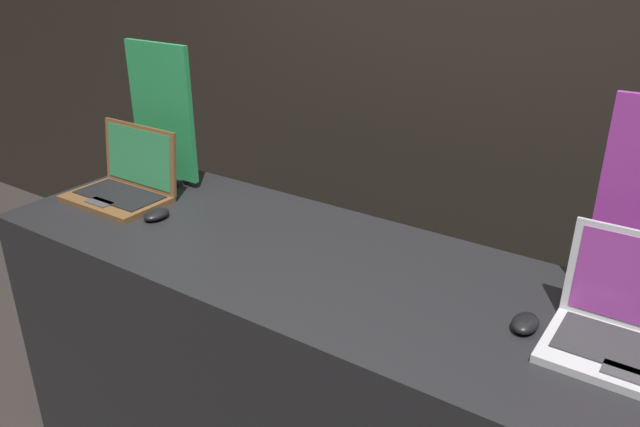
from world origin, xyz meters
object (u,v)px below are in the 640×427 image
Objects in this scene: mouse_back at (525,323)px; laptop_front at (125,182)px; mouse_front at (156,214)px; promo_stand_front at (163,117)px.

laptop_front is at bearing 179.29° from mouse_back.
laptop_front is 3.73× the size of mouse_front.
promo_stand_front is at bearing 130.19° from mouse_front.
promo_stand_front is at bearing 90.00° from laptop_front.
laptop_front is 0.69× the size of promo_stand_front.
laptop_front is 1.47m from mouse_back.
mouse_front is at bearing -177.51° from mouse_back.
laptop_front is at bearing 162.97° from mouse_front.
mouse_back is (1.46, -0.02, -0.04)m from laptop_front.
mouse_front is at bearing -49.81° from promo_stand_front.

